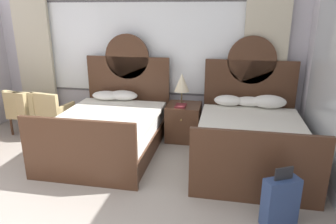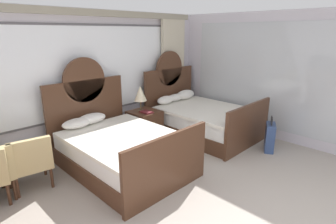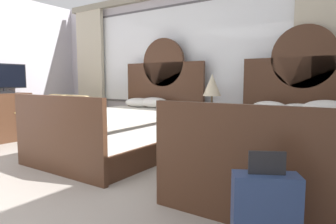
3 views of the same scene
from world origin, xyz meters
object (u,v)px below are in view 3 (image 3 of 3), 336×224
object	(u,v)px
armchair_by_window_left	(87,115)
bed_near_window	(124,130)
tv_flatscreen	(4,78)
armchair_by_window_centre	(69,113)
book_on_nightstand	(207,111)
nightstand_between_beds	(213,134)
table_lamp_on_nightstand	(212,85)
armchair_by_window_right	(68,113)
suitcase_on_floor	(265,218)
bed_near_mirror	(283,149)

from	to	relation	value
armchair_by_window_left	bed_near_window	bearing A→B (deg)	-18.45
tv_flatscreen	armchair_by_window_centre	distance (m)	1.28
book_on_nightstand	armchair_by_window_left	xyz separation A→B (m)	(-2.40, -0.13, -0.20)
nightstand_between_beds	table_lamp_on_nightstand	size ratio (longest dim) A/B	1.17
armchair_by_window_centre	table_lamp_on_nightstand	bearing A→B (deg)	5.90
table_lamp_on_nightstand	armchair_by_window_left	world-z (taller)	table_lamp_on_nightstand
armchair_by_window_right	bed_near_window	bearing A→B (deg)	-13.13
book_on_nightstand	armchair_by_window_centre	distance (m)	2.95
suitcase_on_floor	book_on_nightstand	bearing A→B (deg)	124.24
book_on_nightstand	suitcase_on_floor	world-z (taller)	suitcase_on_floor
bed_near_window	armchair_by_window_centre	bearing A→B (deg)	166.77
book_on_nightstand	armchair_by_window_right	xyz separation A→B (m)	(-2.97, -0.13, -0.20)
nightstand_between_beds	armchair_by_window_right	size ratio (longest dim) A/B	0.77
book_on_nightstand	armchair_by_window_right	distance (m)	2.98
bed_near_mirror	armchair_by_window_left	world-z (taller)	bed_near_mirror
tv_flatscreen	nightstand_between_beds	bearing A→B (deg)	17.99
book_on_nightstand	armchair_by_window_centre	xyz separation A→B (m)	(-2.94, -0.13, -0.20)
bed_near_mirror	suitcase_on_floor	size ratio (longest dim) A/B	3.25
nightstand_between_beds	tv_flatscreen	xyz separation A→B (m)	(-3.57, -1.16, 0.82)
bed_near_window	armchair_by_window_centre	xyz separation A→B (m)	(-1.84, 0.43, 0.09)
table_lamp_on_nightstand	suitcase_on_floor	world-z (taller)	table_lamp_on_nightstand
book_on_nightstand	nightstand_between_beds	bearing A→B (deg)	71.41
bed_near_window	tv_flatscreen	distance (m)	2.60
nightstand_between_beds	table_lamp_on_nightstand	bearing A→B (deg)	131.86
bed_near_window	table_lamp_on_nightstand	bearing A→B (deg)	34.07
bed_near_window	armchair_by_window_right	bearing A→B (deg)	166.87
table_lamp_on_nightstand	armchair_by_window_centre	size ratio (longest dim) A/B	0.66
tv_flatscreen	armchair_by_window_right	distance (m)	1.27
table_lamp_on_nightstand	nightstand_between_beds	bearing A→B (deg)	-48.14
table_lamp_on_nightstand	suitcase_on_floor	bearing A→B (deg)	-57.70
bed_near_mirror	armchair_by_window_right	xyz separation A→B (m)	(-4.14, 0.43, 0.09)
bed_near_mirror	table_lamp_on_nightstand	world-z (taller)	bed_near_mirror
tv_flatscreen	armchair_by_window_left	distance (m)	1.61
bed_near_window	armchair_by_window_left	size ratio (longest dim) A/B	2.68
tv_flatscreen	suitcase_on_floor	bearing A→B (deg)	-11.82
nightstand_between_beds	book_on_nightstand	size ratio (longest dim) A/B	2.50
armchair_by_window_left	armchair_by_window_right	xyz separation A→B (m)	(-0.57, 0.00, 0.00)
book_on_nightstand	armchair_by_window_centre	size ratio (longest dim) A/B	0.31
bed_near_mirror	armchair_by_window_right	world-z (taller)	bed_near_mirror
table_lamp_on_nightstand	tv_flatscreen	distance (m)	3.73
bed_near_window	nightstand_between_beds	size ratio (longest dim) A/B	3.47
bed_near_mirror	suitcase_on_floor	xyz separation A→B (m)	(0.24, -1.52, -0.09)
bed_near_mirror	tv_flatscreen	world-z (taller)	bed_near_mirror
table_lamp_on_nightstand	armchair_by_window_centre	xyz separation A→B (m)	(-2.93, -0.30, -0.57)
bed_near_mirror	book_on_nightstand	distance (m)	1.33
suitcase_on_floor	bed_near_window	bearing A→B (deg)	148.94
nightstand_between_beds	armchair_by_window_left	bearing A→B (deg)	-174.20
bed_near_mirror	armchair_by_window_centre	size ratio (longest dim) A/B	2.68
tv_flatscreen	armchair_by_window_centre	size ratio (longest dim) A/B	0.98
tv_flatscreen	armchair_by_window_right	bearing A→B (deg)	58.38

